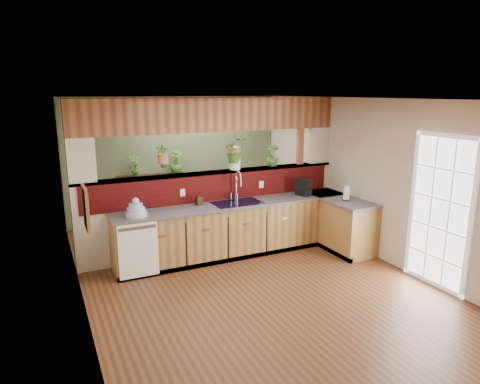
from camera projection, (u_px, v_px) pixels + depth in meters
name	position (u px, v px, depth m)	size (l,w,h in m)	color
ground	(250.00, 278.00, 6.33)	(4.60, 7.00, 0.01)	#4C2C17
ceiling	(251.00, 99.00, 5.74)	(4.60, 7.00, 0.01)	brown
wall_back	(177.00, 159.00, 9.11)	(4.60, 0.02, 2.60)	beige
wall_front	(478.00, 299.00, 2.96)	(4.60, 0.02, 2.60)	beige
wall_left	(78.00, 212.00, 5.07)	(0.02, 7.00, 2.60)	beige
wall_right	(376.00, 179.00, 7.00)	(0.02, 7.00, 2.60)	beige
pass_through_partition	(216.00, 183.00, 7.26)	(4.60, 0.21, 2.60)	beige
pass_through_ledge	(214.00, 172.00, 7.21)	(4.60, 0.21, 0.04)	brown
header_beam	(214.00, 115.00, 6.99)	(4.60, 0.15, 0.55)	brown
sage_backwall	(177.00, 159.00, 9.09)	(4.55, 0.02, 2.55)	#536746
countertop	(271.00, 226.00, 7.34)	(4.14, 1.52, 0.90)	brown
dishwasher	(138.00, 250.00, 6.19)	(0.58, 0.03, 0.82)	white
navy_sink	(237.00, 207.00, 7.11)	(0.82, 0.50, 0.18)	black
french_door	(439.00, 214.00, 5.90)	(0.06, 1.02, 2.16)	white
framed_print	(86.00, 208.00, 4.33)	(0.04, 0.35, 0.45)	brown
faucet	(237.00, 184.00, 7.19)	(0.23, 0.23, 0.52)	#B7B7B2
dish_stack	(136.00, 211.00, 6.30)	(0.32, 0.32, 0.28)	#A5B3D6
soap_dispenser	(199.00, 199.00, 6.92)	(0.09, 0.09, 0.20)	#352513
coffee_maker	(304.00, 188.00, 7.56)	(0.16, 0.27, 0.30)	black
paper_towel	(346.00, 193.00, 7.22)	(0.12, 0.12, 0.27)	black
glass_jar	(235.00, 157.00, 7.31)	(0.19, 0.19, 0.41)	silver
ledge_plant_right	(273.00, 156.00, 7.63)	(0.22, 0.22, 0.38)	#315A1F
hanging_plant_a	(163.00, 149.00, 6.74)	(0.22, 0.17, 0.48)	brown
hanging_plant_b	(235.00, 139.00, 7.24)	(0.40, 0.35, 0.55)	brown
shelving_console	(158.00, 200.00, 8.87)	(1.61, 0.43, 1.07)	black
shelf_plant_a	(134.00, 165.00, 8.50)	(0.24, 0.16, 0.46)	#315A1F
shelf_plant_b	(176.00, 162.00, 8.86)	(0.27, 0.27, 0.48)	#315A1F
floor_plant	(214.00, 212.00, 8.55)	(0.64, 0.55, 0.71)	#315A1F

